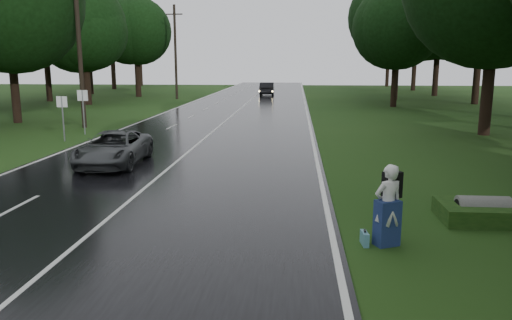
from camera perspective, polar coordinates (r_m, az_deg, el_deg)
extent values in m
plane|color=#1E3D12|center=(12.67, -18.60, -8.27)|extent=(160.00, 160.00, 0.00)
cube|color=black|center=(31.59, -4.35, 3.75)|extent=(12.00, 140.00, 0.04)
cube|color=silver|center=(31.59, -4.35, 3.80)|extent=(0.12, 140.00, 0.01)
imported|color=#444749|center=(20.69, -16.03, 1.32)|extent=(2.40, 4.86, 1.33)
imported|color=black|center=(62.18, 1.27, 8.18)|extent=(1.78, 4.85, 1.59)
imported|color=silver|center=(11.54, 14.92, -5.05)|extent=(0.81, 0.69, 1.88)
cube|color=navy|center=(11.66, 14.82, -7.00)|extent=(0.63, 0.54, 1.05)
cube|color=black|center=(11.70, 15.36, -2.76)|extent=(0.48, 0.38, 0.60)
cube|color=teal|center=(11.68, 12.36, -8.79)|extent=(0.16, 0.44, 0.31)
cylinder|color=slate|center=(14.43, 24.50, -6.33)|extent=(1.32, 0.66, 0.66)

